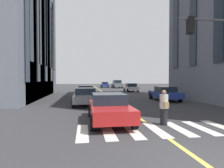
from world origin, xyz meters
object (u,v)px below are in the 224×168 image
Objects in this scene: car_grey_near at (85,96)px; pedestrian_near at (164,107)px; car_red_far at (109,107)px; car_blue_oncoming at (105,85)px; car_white_parked_a at (131,87)px; car_blue_trailing at (165,93)px; car_grey_mid at (117,84)px; car_green_parked_b at (86,92)px.

pedestrian_near is (-7.27, -3.51, 0.09)m from car_grey_near.
car_red_far is 2.60m from pedestrian_near.
pedestrian_near reaches higher than car_red_far.
car_white_parked_a is at bearing -171.15° from car_blue_oncoming.
pedestrian_near reaches higher than car_blue_oncoming.
car_grey_near is 2.75× the size of pedestrian_near.
pedestrian_near is (-9.28, 4.23, 0.09)m from car_blue_trailing.
car_grey_mid is at bearing 0.00° from car_white_parked_a.
car_red_far is (-38.49, 4.00, 0.00)m from car_blue_oncoming.
car_blue_trailing is 10.20m from pedestrian_near.
car_blue_oncoming is 0.83× the size of car_grey_mid.
car_grey_mid is (-3.22, -2.62, 0.27)m from car_blue_oncoming.
car_green_parked_b is 0.94× the size of car_grey_mid.
car_blue_trailing and car_green_parked_b have the same top height.
car_red_far is at bearing -174.98° from car_green_parked_b.
car_grey_mid is 2.94× the size of pedestrian_near.
car_grey_mid reaches higher than car_red_far.
car_red_far is at bearing 141.33° from car_blue_trailing.
car_blue_oncoming is 27.14m from car_green_parked_b.
car_green_parked_b is at bearing 142.08° from car_white_parked_a.
car_blue_trailing is 1.00× the size of car_red_far.
car_blue_trailing is 0.94× the size of car_grey_mid.
car_grey_mid is at bearing -6.65° from pedestrian_near.
car_grey_mid is 36.52m from pedestrian_near.
car_blue_oncoming reaches higher than car_red_far.
car_grey_near is 8.07m from pedestrian_near.
car_blue_trailing and car_red_far have the same top height.
car_white_parked_a is (13.38, 0.00, -0.00)m from car_blue_trailing.
car_blue_trailing is 8.44m from car_green_parked_b.
car_grey_near is at bearing 10.11° from car_red_far.
car_red_far is at bearing 67.25° from pedestrian_near.
pedestrian_near reaches higher than car_white_parked_a.
car_blue_oncoming is 4.16m from car_grey_mid.
car_grey_mid is at bearing -18.09° from car_green_parked_b.
car_green_parked_b is (-9.83, 7.66, 0.00)m from car_white_parked_a.
car_grey_mid is 30.02m from car_grey_near.
car_red_far is 35.89m from car_grey_mid.
car_green_parked_b is at bearing -0.82° from car_grey_near.
pedestrian_near is at bearing 177.67° from car_blue_oncoming.
car_blue_oncoming reaches higher than car_blue_trailing.
car_grey_mid is (26.99, 0.00, 0.27)m from car_blue_trailing.
car_grey_mid reaches higher than car_blue_trailing.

